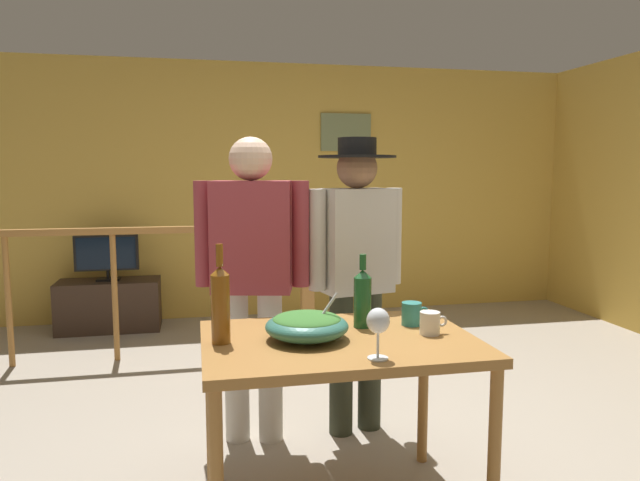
{
  "coord_description": "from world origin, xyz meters",
  "views": [
    {
      "loc": [
        -0.77,
        -2.87,
        1.45
      ],
      "look_at": [
        -0.21,
        -0.19,
        1.13
      ],
      "focal_mm": 33.09,
      "sensor_mm": 36.0,
      "label": 1
    }
  ],
  "objects_px": {
    "framed_picture": "(346,132)",
    "wine_bottle_amber": "(220,303)",
    "mug_white": "(430,323)",
    "tv_console": "(109,305)",
    "mug_teal": "(412,314)",
    "wine_glass": "(378,323)",
    "wine_bottle_green": "(363,297)",
    "serving_table": "(339,358)",
    "person_standing_right": "(356,261)",
    "flat_screen_tv": "(107,254)",
    "person_standing_left": "(252,264)",
    "stair_railing": "(184,270)",
    "salad_bowl": "(307,325)"
  },
  "relations": [
    {
      "from": "framed_picture",
      "to": "wine_bottle_amber",
      "type": "distance_m",
      "value": 3.91
    },
    {
      "from": "framed_picture",
      "to": "mug_white",
      "type": "height_order",
      "value": "framed_picture"
    },
    {
      "from": "tv_console",
      "to": "mug_teal",
      "type": "relative_size",
      "value": 7.22
    },
    {
      "from": "wine_glass",
      "to": "framed_picture",
      "type": "bearing_deg",
      "value": 77.36
    },
    {
      "from": "wine_bottle_green",
      "to": "serving_table",
      "type": "bearing_deg",
      "value": -134.06
    },
    {
      "from": "wine_glass",
      "to": "wine_bottle_green",
      "type": "height_order",
      "value": "wine_bottle_green"
    },
    {
      "from": "mug_teal",
      "to": "person_standing_right",
      "type": "distance_m",
      "value": 0.66
    },
    {
      "from": "wine_glass",
      "to": "wine_bottle_amber",
      "type": "bearing_deg",
      "value": 149.77
    },
    {
      "from": "flat_screen_tv",
      "to": "person_standing_left",
      "type": "distance_m",
      "value": 2.71
    },
    {
      "from": "mug_teal",
      "to": "flat_screen_tv",
      "type": "bearing_deg",
      "value": 119.08
    },
    {
      "from": "stair_railing",
      "to": "mug_white",
      "type": "relative_size",
      "value": 25.52
    },
    {
      "from": "mug_white",
      "to": "wine_glass",
      "type": "bearing_deg",
      "value": -139.54
    },
    {
      "from": "wine_bottle_green",
      "to": "mug_white",
      "type": "distance_m",
      "value": 0.31
    },
    {
      "from": "mug_white",
      "to": "serving_table",
      "type": "bearing_deg",
      "value": 175.88
    },
    {
      "from": "framed_picture",
      "to": "salad_bowl",
      "type": "distance_m",
      "value": 3.85
    },
    {
      "from": "stair_railing",
      "to": "mug_white",
      "type": "distance_m",
      "value": 2.6
    },
    {
      "from": "serving_table",
      "to": "person_standing_left",
      "type": "xyz_separation_m",
      "value": [
        -0.28,
        0.77,
        0.28
      ]
    },
    {
      "from": "tv_console",
      "to": "serving_table",
      "type": "height_order",
      "value": "serving_table"
    },
    {
      "from": "framed_picture",
      "to": "wine_bottle_amber",
      "type": "xyz_separation_m",
      "value": [
        -1.42,
        -3.53,
        -0.9
      ]
    },
    {
      "from": "tv_console",
      "to": "wine_bottle_green",
      "type": "height_order",
      "value": "wine_bottle_green"
    },
    {
      "from": "person_standing_left",
      "to": "person_standing_right",
      "type": "bearing_deg",
      "value": -167.27
    },
    {
      "from": "stair_railing",
      "to": "flat_screen_tv",
      "type": "xyz_separation_m",
      "value": [
        -0.69,
        0.89,
        0.02
      ]
    },
    {
      "from": "wine_bottle_green",
      "to": "person_standing_left",
      "type": "bearing_deg",
      "value": 124.07
    },
    {
      "from": "stair_railing",
      "to": "wine_glass",
      "type": "bearing_deg",
      "value": -74.34
    },
    {
      "from": "mug_teal",
      "to": "salad_bowl",
      "type": "bearing_deg",
      "value": -165.72
    },
    {
      "from": "wine_glass",
      "to": "person_standing_left",
      "type": "bearing_deg",
      "value": 108.45
    },
    {
      "from": "person_standing_right",
      "to": "flat_screen_tv",
      "type": "bearing_deg",
      "value": -69.02
    },
    {
      "from": "wine_glass",
      "to": "person_standing_right",
      "type": "height_order",
      "value": "person_standing_right"
    },
    {
      "from": "tv_console",
      "to": "mug_white",
      "type": "bearing_deg",
      "value": -62.05
    },
    {
      "from": "framed_picture",
      "to": "wine_bottle_green",
      "type": "relative_size",
      "value": 1.59
    },
    {
      "from": "person_standing_right",
      "to": "stair_railing",
      "type": "bearing_deg",
      "value": -71.6
    },
    {
      "from": "flat_screen_tv",
      "to": "wine_glass",
      "type": "xyz_separation_m",
      "value": [
        1.44,
        -3.53,
        0.2
      ]
    },
    {
      "from": "flat_screen_tv",
      "to": "mug_white",
      "type": "relative_size",
      "value": 4.58
    },
    {
      "from": "framed_picture",
      "to": "mug_teal",
      "type": "xyz_separation_m",
      "value": [
        -0.57,
        -3.43,
        -1.02
      ]
    },
    {
      "from": "tv_console",
      "to": "wine_glass",
      "type": "xyz_separation_m",
      "value": [
        1.44,
        -3.57,
        0.68
      ]
    },
    {
      "from": "framed_picture",
      "to": "stair_railing",
      "type": "relative_size",
      "value": 0.17
    },
    {
      "from": "tv_console",
      "to": "wine_bottle_green",
      "type": "bearing_deg",
      "value": -64.32
    },
    {
      "from": "serving_table",
      "to": "mug_white",
      "type": "height_order",
      "value": "mug_white"
    },
    {
      "from": "wine_bottle_green",
      "to": "person_standing_right",
      "type": "distance_m",
      "value": 0.65
    },
    {
      "from": "wine_glass",
      "to": "person_standing_right",
      "type": "bearing_deg",
      "value": 78.79
    },
    {
      "from": "mug_white",
      "to": "person_standing_right",
      "type": "distance_m",
      "value": 0.82
    },
    {
      "from": "wine_bottle_amber",
      "to": "salad_bowl",
      "type": "bearing_deg",
      "value": -3.71
    },
    {
      "from": "stair_railing",
      "to": "mug_teal",
      "type": "distance_m",
      "value": 2.45
    },
    {
      "from": "serving_table",
      "to": "wine_glass",
      "type": "xyz_separation_m",
      "value": [
        0.07,
        -0.3,
        0.22
      ]
    },
    {
      "from": "serving_table",
      "to": "mug_white",
      "type": "relative_size",
      "value": 9.26
    },
    {
      "from": "wine_bottle_green",
      "to": "person_standing_left",
      "type": "xyz_separation_m",
      "value": [
        -0.42,
        0.63,
        0.06
      ]
    },
    {
      "from": "serving_table",
      "to": "person_standing_right",
      "type": "height_order",
      "value": "person_standing_right"
    },
    {
      "from": "serving_table",
      "to": "mug_teal",
      "type": "xyz_separation_m",
      "value": [
        0.36,
        0.13,
        0.14
      ]
    },
    {
      "from": "wine_bottle_amber",
      "to": "person_standing_right",
      "type": "xyz_separation_m",
      "value": [
        0.76,
        0.74,
        0.03
      ]
    },
    {
      "from": "stair_railing",
      "to": "mug_teal",
      "type": "bearing_deg",
      "value": -65.0
    }
  ]
}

